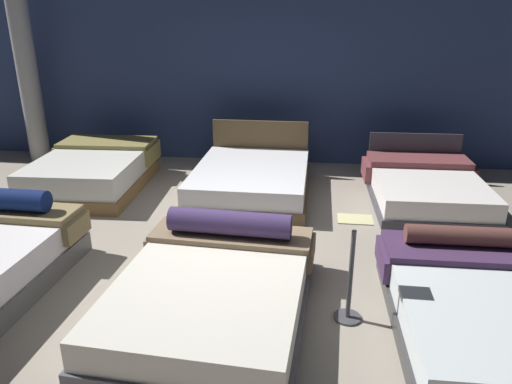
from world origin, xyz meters
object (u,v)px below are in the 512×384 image
bed_4 (251,180)px  support_pillar (25,60)px  price_sign (350,282)px  bed_2 (490,308)px  bed_3 (94,171)px  bed_1 (213,289)px  bed_5 (425,186)px

bed_4 → support_pillar: (-4.02, 1.25, 1.53)m
bed_4 → price_sign: size_ratio=2.23×
bed_2 → price_sign: bearing=178.4°
bed_2 → bed_4: bearing=128.3°
bed_2 → bed_3: 5.60m
bed_1 → bed_2: (2.33, 0.02, -0.01)m
bed_5 → price_sign: 3.21m
bed_3 → price_sign: size_ratio=2.29×
bed_1 → support_pillar: 6.06m
bed_4 → bed_5: bed_4 is taller
bed_2 → price_sign: price_sign is taller
bed_2 → bed_5: size_ratio=1.07×
bed_2 → support_pillar: 7.82m
bed_3 → bed_5: bearing=-1.9°
bed_5 → support_pillar: support_pillar is taller
bed_1 → bed_4: (-0.07, 2.94, 0.00)m
support_pillar → price_sign: bearing=-38.3°
price_sign → bed_4: bearing=113.3°
bed_2 → bed_3: size_ratio=0.99×
bed_2 → support_pillar: (-6.43, 4.17, 1.54)m
bed_5 → support_pillar: (-6.48, 1.19, 1.54)m
support_pillar → bed_2: bearing=-33.0°
bed_2 → bed_1: bearing=179.2°
bed_3 → price_sign: (3.65, -2.88, 0.10)m
bed_2 → price_sign: 1.16m
support_pillar → bed_1: bearing=-45.7°
bed_3 → bed_5: size_ratio=1.08×
bed_3 → bed_4: (2.39, 0.03, -0.05)m
support_pillar → bed_5: bearing=-10.4°
price_sign → support_pillar: support_pillar is taller
bed_4 → price_sign: 3.17m
bed_2 → bed_4: size_ratio=1.02×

